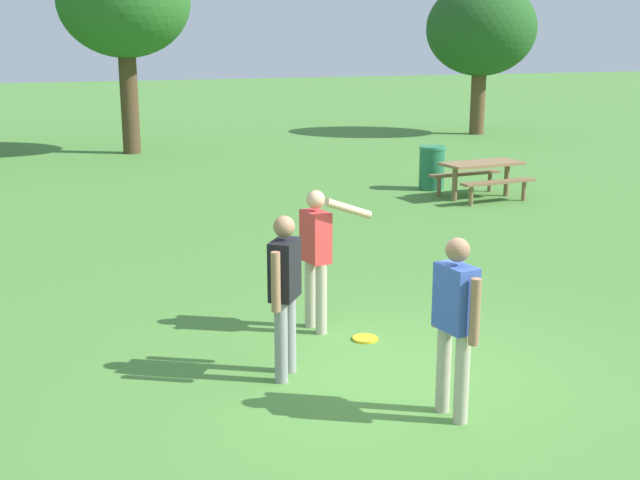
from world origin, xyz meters
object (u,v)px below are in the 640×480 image
Objects in this scene: trash_can_beside_table at (432,168)px; tree_slender_mid at (124,2)px; person_thrower at (317,249)px; tree_back_left at (481,30)px; person_bystander at (285,286)px; person_catcher at (455,316)px; frisbee at (365,338)px; picnic_table_near at (482,172)px.

tree_slender_mid is at bearing 121.83° from trash_can_beside_table.
person_thrower is 0.32× the size of tree_back_left.
person_thrower is at bearing 55.40° from person_bystander.
trash_can_beside_table is (5.42, 9.95, -0.46)m from person_catcher.
person_catcher is at bearing -52.14° from person_bystander.
person_catcher is at bearing -92.75° from frisbee.
trash_can_beside_table is at bearing 61.42° from person_catcher.
person_catcher is at bearing -90.56° from tree_slender_mid.
person_thrower is 5.71× the size of frisbee.
person_catcher reaches higher than frisbee.
frisbee is at bearing -52.77° from person_thrower.
person_catcher is 22.64m from tree_back_left.
frisbee is 0.30× the size of trash_can_beside_table.
frisbee is 0.05× the size of tree_slender_mid.
tree_slender_mid is at bearing 88.31° from person_thrower.
tree_slender_mid is at bearing 120.08° from picnic_table_near.
person_catcher is 0.32× the size of tree_back_left.
person_bystander is 0.32× the size of tree_back_left.
person_catcher and person_bystander have the same top height.
person_bystander is 10.01m from picnic_table_near.
tree_back_left is at bearing 57.92° from picnic_table_near.
tree_back_left reaches higher than picnic_table_near.
frisbee is 21.07m from tree_back_left.
tree_back_left is (12.26, 18.85, 2.63)m from person_catcher.
person_thrower and person_catcher have the same top height.
person_bystander reaches higher than frisbee.
trash_can_beside_table is (5.71, 7.43, -0.48)m from person_thrower.
picnic_table_near is at bearing 46.28° from person_bystander.
picnic_table_near is 0.30× the size of tree_slender_mid.
tree_slender_mid is at bearing 89.44° from person_catcher.
person_thrower is at bearing -127.54° from tree_back_left.
picnic_table_near is (6.13, 6.09, -0.40)m from person_thrower.
person_thrower reaches higher than trash_can_beside_table.
person_catcher is 2.22m from frisbee.
tree_back_left reaches higher than frisbee.
tree_back_left reaches higher than person_bystander.
tree_back_left reaches higher than trash_can_beside_table.
tree_slender_mid reaches higher than trash_can_beside_table.
tree_back_left is at bearing 2.17° from tree_slender_mid.
person_bystander is at bearing -94.21° from tree_slender_mid.
person_thrower is 8.65m from picnic_table_near.
tree_back_left reaches higher than person_catcher.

